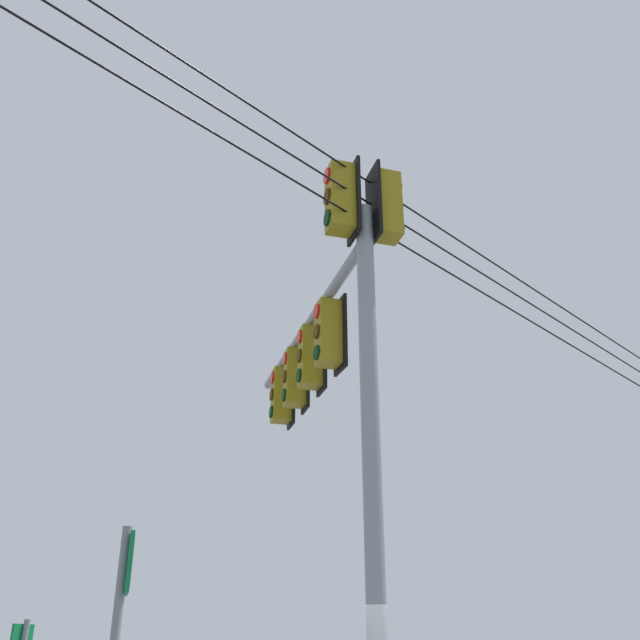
{
  "coord_description": "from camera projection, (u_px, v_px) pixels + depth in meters",
  "views": [
    {
      "loc": [
        3.58,
        -4.9,
        2.12
      ],
      "look_at": [
        -2.05,
        2.03,
        6.29
      ],
      "focal_mm": 39.63,
      "sensor_mm": 36.0,
      "label": 1
    }
  ],
  "objects": [
    {
      "name": "signal_mast_assembly",
      "position": [
        330.0,
        360.0,
        9.14
      ],
      "size": [
        4.7,
        3.44,
        7.55
      ],
      "color": "gray",
      "rests_on": "ground"
    },
    {
      "name": "overhead_wire_span",
      "position": [
        422.0,
        236.0,
        9.27
      ],
      "size": [
        2.91,
        24.92,
        1.24
      ],
      "color": "black"
    }
  ]
}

